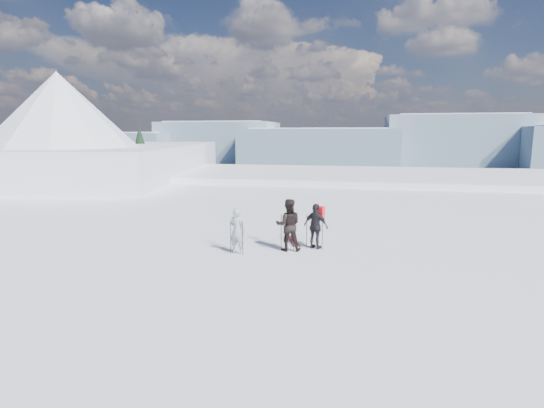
{
  "coord_description": "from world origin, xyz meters",
  "views": [
    {
      "loc": [
        0.79,
        -11.42,
        4.29
      ],
      "look_at": [
        -2.13,
        3.0,
        1.8
      ],
      "focal_mm": 28.0,
      "sensor_mm": 36.0,
      "label": 1
    }
  ],
  "objects_px": {
    "skier_dark": "(288,225)",
    "skier_pack": "(316,226)",
    "skier_grey": "(237,231)",
    "skis_loose": "(293,241)"
  },
  "relations": [
    {
      "from": "skier_grey",
      "to": "skier_dark",
      "type": "distance_m",
      "value": 1.88
    },
    {
      "from": "skier_dark",
      "to": "skier_pack",
      "type": "bearing_deg",
      "value": -165.68
    },
    {
      "from": "skier_dark",
      "to": "skis_loose",
      "type": "xyz_separation_m",
      "value": [
        -0.03,
        1.33,
        -0.94
      ]
    },
    {
      "from": "skier_pack",
      "to": "skier_grey",
      "type": "bearing_deg",
      "value": 48.51
    },
    {
      "from": "skier_grey",
      "to": "skier_pack",
      "type": "distance_m",
      "value": 2.94
    },
    {
      "from": "skier_grey",
      "to": "skis_loose",
      "type": "relative_size",
      "value": 1.01
    },
    {
      "from": "skier_dark",
      "to": "skier_pack",
      "type": "relative_size",
      "value": 1.12
    },
    {
      "from": "skier_pack",
      "to": "skis_loose",
      "type": "relative_size",
      "value": 1.03
    },
    {
      "from": "skier_pack",
      "to": "skis_loose",
      "type": "bearing_deg",
      "value": -16.72
    },
    {
      "from": "skier_dark",
      "to": "skier_grey",
      "type": "bearing_deg",
      "value": 12.68
    }
  ]
}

